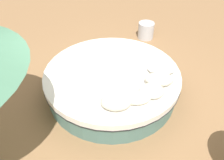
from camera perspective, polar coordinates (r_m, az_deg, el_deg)
The scene contains 8 objects.
ground_plane at distance 4.78m, azimuth 0.00°, elevation -3.03°, with size 16.00×16.00×0.00m, color olive.
round_bed at distance 4.59m, azimuth 0.00°, elevation -0.46°, with size 2.73×2.73×0.55m.
throw_pillow_0 at distance 3.65m, azimuth 1.05°, elevation -5.54°, with size 0.51×0.39×0.21m, color beige.
throw_pillow_1 at distance 3.74m, azimuth 6.05°, elevation -4.53°, with size 0.53×0.30×0.20m, color beige.
throw_pillow_2 at distance 3.92m, azimuth 10.11°, elevation -2.75°, with size 0.45×0.38×0.18m, color beige.
throw_pillow_3 at distance 4.16m, azimuth 12.04°, elevation 0.19°, with size 0.53×0.34×0.21m, color beige.
throw_pillow_4 at distance 4.44m, azimuth 12.68°, elevation 2.86°, with size 0.54×0.32×0.20m, color white.
side_table at distance 6.66m, azimuth 8.69°, elevation 12.44°, with size 0.45×0.45×0.46m, color #B7B7BC.
Camera 1 is at (-0.03, -3.50, 3.25)m, focal length 35.67 mm.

